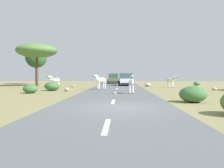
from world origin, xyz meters
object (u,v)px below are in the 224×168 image
Objects in this scene: rock_0 at (215,89)px; rock_3 at (67,90)px; zebra_3 at (171,80)px; bush_4 at (193,94)px; car_1 at (113,79)px; rock_1 at (148,85)px; car_0 at (126,80)px; rock_4 at (73,86)px; bush_2 at (197,83)px; zebra_0 at (131,83)px; tree_1 at (37,51)px; bush_0 at (52,86)px; zebra_1 at (55,80)px; zebra_2 at (101,80)px; tree_0 at (36,57)px; bush_3 at (30,89)px.

rock_3 is at bearing -171.92° from rock_0.
bush_4 is (-2.19, -15.28, -0.43)m from zebra_3.
car_1 is 11.45m from rock_1.
car_1 is 20.56m from rock_0.
car_0 reaches higher than rock_4.
bush_4 is 3.64× the size of rock_4.
zebra_0 is at bearing -123.58° from bush_2.
rock_1 reaches higher than rock_3.
tree_1 is 3.94× the size of bush_0.
rock_1 is at bearing -72.51° from zebra_1.
rock_0 is at bearing 79.14° from zebra_3.
zebra_2 is at bearing -141.82° from bush_2.
zebra_3 reaches higher than bush_4.
zebra_0 is 0.99× the size of zebra_1.
zebra_0 is at bearing 19.59° from zebra_3.
zebra_3 is 1.51× the size of bush_2.
rock_4 is at bearing -44.43° from tree_0.
tree_1 is 6.94× the size of rock_1.
bush_2 is 10.70m from rock_0.
bush_4 is 2.97× the size of rock_0.
car_0 is at bearing 9.99° from tree_1.
zebra_2 is 9.68m from car_0.
rock_4 is (-4.07, 5.55, -0.88)m from zebra_2.
zebra_3 is 14.36m from bush_0.
rock_1 is at bearing 139.59° from car_0.
car_0 and car_1 have the same top height.
tree_0 is 6.21m from tree_1.
rock_0 is (8.67, -9.44, -0.70)m from car_0.
bush_4 is at bearing -142.06° from zebra_1.
bush_3 is at bearing -141.70° from bush_2.
car_1 is at bearing 68.01° from rock_4.
rock_3 is at bearing 60.65° from car_0.
zebra_0 reaches higher than rock_1.
bush_0 is 21.33m from bush_2.
tree_0 is 26.79m from rock_0.
rock_4 is at bearing -3.75° from zebra_2.
bush_0 is 1.21× the size of bush_3.
bush_4 reaches higher than rock_0.
rock_3 is (2.54, 2.20, -0.19)m from bush_3.
zebra_0 is at bearing 121.86° from bush_4.
tree_1 is at bearing -68.36° from tree_0.
car_1 is at bearing 79.32° from rock_3.
zebra_3 is (13.78, 2.27, -0.01)m from zebra_1.
bush_2 is (17.84, 11.70, -0.15)m from bush_0.
tree_0 is 14.53× the size of rock_4.
rock_3 is (-5.87, 2.95, -0.77)m from zebra_0.
tree_1 reaches higher than bush_3.
zebra_3 is at bearing 26.03° from bush_0.
rock_1 is at bearing 112.51° from car_1.
bush_4 is 18.83m from rock_4.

